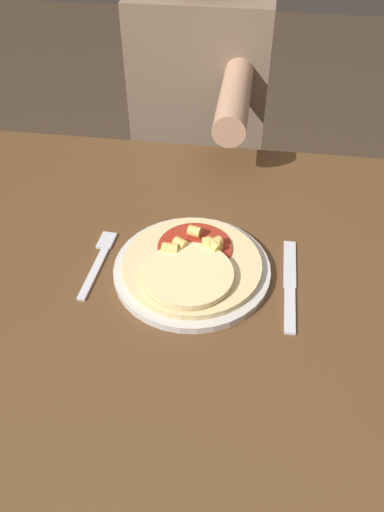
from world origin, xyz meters
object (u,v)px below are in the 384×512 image
object	(u,v)px
plate	(192,270)
knife	(290,285)
dining_table	(176,326)
person_diner	(201,114)
pizza	(192,264)
fork	(99,259)

from	to	relation	value
plate	knife	world-z (taller)	plate
dining_table	person_diner	bearing A→B (deg)	93.68
dining_table	plate	bearing A→B (deg)	56.99
dining_table	pizza	bearing A→B (deg)	53.39
plate	person_diner	world-z (taller)	person_diner
pizza	person_diner	xyz separation A→B (m)	(-0.07, 0.69, -0.07)
dining_table	person_diner	world-z (taller)	person_diner
person_diner	plate	bearing A→B (deg)	-84.04
plate	knife	distance (m)	0.17
dining_table	pizza	size ratio (longest dim) A/B	4.68
dining_table	plate	world-z (taller)	plate
pizza	fork	world-z (taller)	pizza
plate	knife	xyz separation A→B (m)	(0.17, -0.01, -0.00)
pizza	knife	size ratio (longest dim) A/B	1.11
plate	fork	bearing A→B (deg)	177.61
pizza	dining_table	bearing A→B (deg)	-126.61
knife	pizza	bearing A→B (deg)	177.97
pizza	fork	xyz separation A→B (m)	(-0.17, 0.01, -0.02)
person_diner	fork	bearing A→B (deg)	-98.42
pizza	knife	bearing A→B (deg)	-2.03
dining_table	plate	xyz separation A→B (m)	(0.02, 0.04, 0.12)
dining_table	knife	xyz separation A→B (m)	(0.20, 0.03, 0.11)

